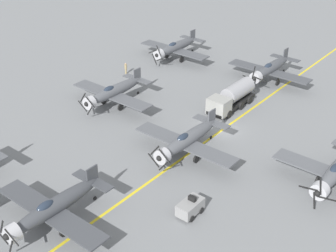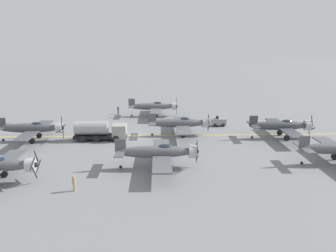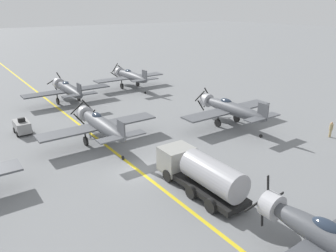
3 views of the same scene
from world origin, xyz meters
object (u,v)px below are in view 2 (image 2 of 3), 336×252
airplane_far_center (282,126)px  fuel_tanker (100,131)px  ground_crew_inspecting (74,183)px  airplane_mid_left (154,107)px  airplane_mid_center (180,123)px  airplane_mid_right (159,152)px  airplane_near_center (32,128)px  tow_tractor (218,122)px  ground_crew_walking (118,110)px

airplane_far_center → fuel_tanker: bearing=-85.2°
ground_crew_inspecting → airplane_mid_left: bearing=167.2°
airplane_mid_center → ground_crew_inspecting: airplane_mid_center is taller
airplane_mid_right → airplane_near_center: bearing=-132.9°
airplane_far_center → ground_crew_inspecting: airplane_far_center is taller
fuel_tanker → airplane_near_center: bearing=-89.1°
airplane_mid_center → airplane_mid_left: airplane_mid_left is taller
tow_tractor → ground_crew_walking: size_ratio=1.46×
airplane_mid_right → fuel_tanker: 14.87m
fuel_tanker → airplane_mid_center: bearing=100.3°
airplane_mid_right → tow_tractor: airplane_mid_right is taller
fuel_tanker → ground_crew_inspecting: (17.93, 0.29, -0.60)m
airplane_near_center → airplane_far_center: 38.42m
ground_crew_walking → tow_tractor: bearing=61.4°
airplane_mid_center → airplane_mid_right: bearing=-14.3°
ground_crew_walking → fuel_tanker: bearing=-1.7°
airplane_mid_left → airplane_near_center: bearing=-60.2°
airplane_mid_left → fuel_tanker: bearing=-38.5°
airplane_near_center → ground_crew_inspecting: size_ratio=7.17×
fuel_tanker → ground_crew_walking: fuel_tanker is taller
airplane_mid_right → ground_crew_walking: bearing=-176.1°
airplane_far_center → airplane_mid_left: airplane_mid_left is taller
fuel_tanker → ground_crew_inspecting: 17.94m
airplane_mid_center → airplane_mid_left: 14.90m
airplane_near_center → airplane_mid_left: airplane_near_center is taller
ground_crew_inspecting → airplane_near_center: bearing=-149.3°
airplane_near_center → airplane_mid_left: 24.79m
airplane_mid_center → airplane_mid_right: size_ratio=1.00×
airplane_mid_right → airplane_mid_center: bearing=154.6°
airplane_near_center → ground_crew_inspecting: 20.69m
airplane_mid_left → airplane_far_center: bearing=38.3°
tow_tractor → airplane_mid_left: bearing=-125.8°
airplane_mid_right → fuel_tanker: airplane_mid_right is taller
tow_tractor → ground_crew_inspecting: bearing=-36.8°
airplane_mid_center → ground_crew_inspecting: (20.20, -12.15, -1.10)m
fuel_tanker → tow_tractor: fuel_tanker is taller
airplane_far_center → ground_crew_inspecting: (18.02, -27.89, -1.10)m
airplane_mid_center → ground_crew_inspecting: 23.59m
ground_crew_inspecting → fuel_tanker: bearing=-179.1°
fuel_tanker → ground_crew_inspecting: fuel_tanker is taller
airplane_far_center → airplane_mid_right: 22.73m
fuel_tanker → ground_crew_walking: size_ratio=4.50×
airplane_near_center → airplane_mid_right: airplane_near_center is taller
airplane_mid_center → fuel_tanker: 12.65m
airplane_near_center → tow_tractor: airplane_near_center is taller
airplane_mid_center → ground_crew_walking: bearing=-144.2°
ground_crew_walking → ground_crew_inspecting: ground_crew_walking is taller
airplane_mid_left → ground_crew_inspecting: airplane_mid_left is taller
airplane_mid_center → airplane_mid_left: bearing=-163.3°
tow_tractor → ground_crew_walking: tow_tractor is taller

